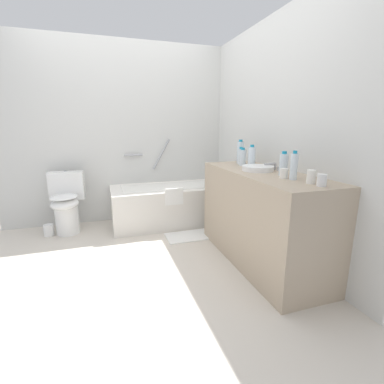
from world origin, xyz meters
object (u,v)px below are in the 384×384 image
at_px(bathtub, 170,203).
at_px(toilet_paper_roll, 49,230).
at_px(bath_mat, 189,236).
at_px(water_bottle_1, 240,152).
at_px(drinking_glass_1, 284,173).
at_px(water_bottle_2, 294,166).
at_px(sink_basin, 258,168).
at_px(drinking_glass_2, 322,180).
at_px(water_bottle_5, 241,156).
at_px(drinking_glass_0, 311,177).
at_px(water_bottle_0, 243,157).
at_px(toilet, 66,204).
at_px(sink_faucet, 274,167).
at_px(water_bottle_4, 284,164).
at_px(water_bottle_3, 252,157).

xyz_separation_m(bathtub, toilet_paper_roll, (-1.48, -0.01, -0.20)).
bearing_deg(bath_mat, water_bottle_1, -18.39).
relative_size(bathtub, drinking_glass_1, 19.08).
bearing_deg(water_bottle_2, bath_mat, 112.65).
xyz_separation_m(bathtub, sink_basin, (0.54, -1.25, 0.62)).
bearing_deg(bath_mat, drinking_glass_2, -70.12).
relative_size(water_bottle_5, drinking_glass_0, 1.86).
distance_m(water_bottle_2, drinking_glass_2, 0.27).
distance_m(water_bottle_0, water_bottle_5, 0.09).
xyz_separation_m(water_bottle_1, drinking_glass_0, (-0.03, -1.14, -0.07)).
height_order(water_bottle_1, bath_mat, water_bottle_1).
relative_size(water_bottle_2, water_bottle_5, 1.20).
bearing_deg(bath_mat, water_bottle_0, -37.00).
height_order(bathtub, toilet, bathtub).
bearing_deg(water_bottle_5, bath_mat, 151.90).
height_order(water_bottle_0, drinking_glass_2, water_bottle_0).
height_order(sink_basin, water_bottle_1, water_bottle_1).
bearing_deg(sink_basin, drinking_glass_1, -90.41).
distance_m(drinking_glass_0, bath_mat, 1.68).
relative_size(toilet, drinking_glass_2, 8.76).
bearing_deg(drinking_glass_2, water_bottle_2, 96.72).
relative_size(water_bottle_1, water_bottle_5, 1.38).
height_order(sink_faucet, water_bottle_1, water_bottle_1).
distance_m(bathtub, drinking_glass_1, 1.85).
bearing_deg(water_bottle_1, water_bottle_2, -93.13).
xyz_separation_m(sink_basin, drinking_glass_1, (-0.00, -0.39, 0.02)).
bearing_deg(toilet_paper_roll, water_bottle_1, -18.93).
height_order(bathtub, water_bottle_0, bathtub).
xyz_separation_m(water_bottle_4, toilet_paper_roll, (-2.09, 1.53, -0.90)).
xyz_separation_m(water_bottle_1, water_bottle_2, (-0.05, -0.97, -0.02)).
xyz_separation_m(water_bottle_1, drinking_glass_2, (-0.02, -1.24, -0.08)).
relative_size(sink_basin, drinking_glass_2, 3.42).
xyz_separation_m(bathtub, water_bottle_3, (0.59, -1.05, 0.71)).
distance_m(sink_faucet, bath_mat, 1.29).
bearing_deg(water_bottle_1, bathtub, 130.64).
distance_m(water_bottle_3, water_bottle_4, 0.48).
bearing_deg(bathtub, sink_faucet, -60.34).
distance_m(sink_basin, water_bottle_5, 0.44).
distance_m(toilet, drinking_glass_0, 2.73).
bearing_deg(water_bottle_5, sink_faucet, -74.36).
distance_m(drinking_glass_0, drinking_glass_1, 0.24).
bearing_deg(drinking_glass_2, water_bottle_4, 89.78).
bearing_deg(drinking_glass_0, water_bottle_4, 88.59).
height_order(sink_basin, drinking_glass_2, drinking_glass_2).
distance_m(bathtub, sink_basin, 1.50).
bearing_deg(water_bottle_1, water_bottle_4, -91.48).
relative_size(sink_faucet, toilet_paper_roll, 1.12).
bearing_deg(sink_faucet, water_bottle_0, 113.13).
bearing_deg(toilet_paper_roll, drinking_glass_1, -38.97).
bearing_deg(water_bottle_4, water_bottle_0, 93.88).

